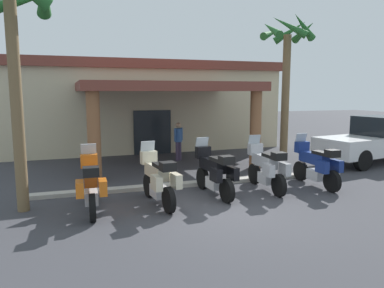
# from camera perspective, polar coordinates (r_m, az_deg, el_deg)

# --- Properties ---
(ground_plane) EXTENTS (80.00, 80.00, 0.00)m
(ground_plane) POSITION_cam_1_polar(r_m,az_deg,el_deg) (9.55, 4.92, -10.10)
(ground_plane) COLOR #38383D
(motel_building) EXTENTS (14.41, 12.14, 4.50)m
(motel_building) POSITION_cam_1_polar(r_m,az_deg,el_deg) (20.68, -8.27, 6.17)
(motel_building) COLOR beige
(motel_building) RESTS_ON ground_plane
(motorcycle_orange) EXTENTS (0.71, 2.21, 1.61)m
(motorcycle_orange) POSITION_cam_1_polar(r_m,az_deg,el_deg) (9.51, -15.49, -6.07)
(motorcycle_orange) COLOR black
(motorcycle_orange) RESTS_ON ground_plane
(motorcycle_cream) EXTENTS (0.78, 2.21, 1.61)m
(motorcycle_cream) POSITION_cam_1_polar(r_m,az_deg,el_deg) (9.75, -5.26, -5.45)
(motorcycle_cream) COLOR black
(motorcycle_cream) RESTS_ON ground_plane
(motorcycle_black) EXTENTS (0.74, 2.21, 1.61)m
(motorcycle_black) POSITION_cam_1_polar(r_m,az_deg,el_deg) (10.57, 3.52, -4.35)
(motorcycle_black) COLOR black
(motorcycle_black) RESTS_ON ground_plane
(motorcycle_silver) EXTENTS (0.71, 2.21, 1.61)m
(motorcycle_silver) POSITION_cam_1_polar(r_m,az_deg,el_deg) (11.37, 11.53, -3.61)
(motorcycle_silver) COLOR black
(motorcycle_silver) RESTS_ON ground_plane
(motorcycle_blue) EXTENTS (0.71, 2.21, 1.61)m
(motorcycle_blue) POSITION_cam_1_polar(r_m,az_deg,el_deg) (12.24, 18.80, -3.05)
(motorcycle_blue) COLOR black
(motorcycle_blue) RESTS_ON ground_plane
(pedestrian) EXTENTS (0.46, 0.33, 1.66)m
(pedestrian) POSITION_cam_1_polar(r_m,az_deg,el_deg) (15.89, -2.13, 0.84)
(pedestrian) COLOR #3F334C
(pedestrian) RESTS_ON ground_plane
(pickup_truck_white) EXTENTS (5.45, 2.78, 1.95)m
(pickup_truck_white) POSITION_cam_1_polar(r_m,az_deg,el_deg) (17.23, 26.58, 0.48)
(pickup_truck_white) COLOR black
(pickup_truck_white) RESTS_ON ground_plane
(palm_tree_roadside) EXTENTS (2.22, 2.23, 5.96)m
(palm_tree_roadside) POSITION_cam_1_polar(r_m,az_deg,el_deg) (10.03, -26.44, 15.92)
(palm_tree_roadside) COLOR brown
(palm_tree_roadside) RESTS_ON ground_plane
(palm_tree_near_portico) EXTENTS (2.46, 2.51, 6.36)m
(palm_tree_near_portico) POSITION_cam_1_polar(r_m,az_deg,el_deg) (17.60, 14.59, 13.39)
(palm_tree_near_portico) COLOR brown
(palm_tree_near_portico) RESTS_ON ground_plane
(curb_strip) EXTENTS (10.64, 0.36, 0.12)m
(curb_strip) POSITION_cam_1_polar(r_m,az_deg,el_deg) (11.88, 1.25, -6.10)
(curb_strip) COLOR #ADA89E
(curb_strip) RESTS_ON ground_plane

